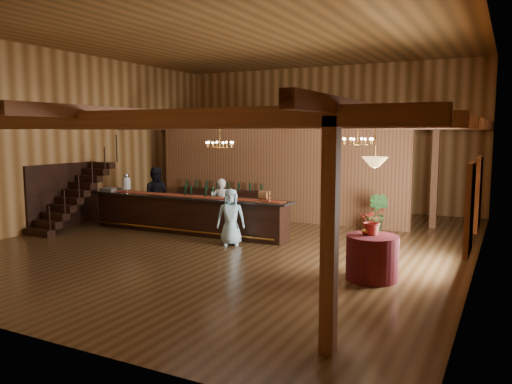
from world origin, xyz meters
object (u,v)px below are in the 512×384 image
at_px(backbar_shelf, 223,203).
at_px(staff_second, 155,195).
at_px(bartender, 221,204).
at_px(chandelier_left, 220,144).
at_px(tasting_bar, 187,214).
at_px(pendant_lamp, 375,162).
at_px(floor_plant, 377,213).
at_px(guest, 231,217).
at_px(chandelier_right, 358,141).
at_px(round_table, 372,258).
at_px(raffle_drum, 264,195).
at_px(beverage_dispenser, 126,183).

xyz_separation_m(backbar_shelf, staff_second, (-1.30, -2.10, 0.44)).
bearing_deg(bartender, chandelier_left, 101.62).
height_order(tasting_bar, bartender, bartender).
bearing_deg(tasting_bar, pendant_lamp, -20.66).
relative_size(tasting_bar, floor_plant, 5.45).
bearing_deg(tasting_bar, guest, -23.24).
xyz_separation_m(tasting_bar, chandelier_right, (4.90, 0.77, 2.19)).
height_order(tasting_bar, chandelier_left, chandelier_left).
height_order(chandelier_left, guest, chandelier_left).
height_order(round_table, staff_second, staff_second).
distance_m(chandelier_left, staff_second, 3.27).
relative_size(bartender, guest, 1.06).
height_order(tasting_bar, round_table, tasting_bar).
xyz_separation_m(chandelier_right, floor_plant, (0.16, 1.67, -2.15)).
xyz_separation_m(raffle_drum, chandelier_left, (-1.62, 0.38, 1.35)).
xyz_separation_m(beverage_dispenser, raffle_drum, (4.89, -0.04, -0.11)).
bearing_deg(round_table, beverage_dispenser, 165.19).
xyz_separation_m(chandelier_right, guest, (-2.92, -1.59, -2.00)).
bearing_deg(raffle_drum, chandelier_right, 18.65).
xyz_separation_m(tasting_bar, beverage_dispenser, (-2.33, 0.02, 0.83)).
bearing_deg(raffle_drum, staff_second, 169.33).
distance_m(backbar_shelf, chandelier_left, 3.63).
xyz_separation_m(round_table, staff_second, (-7.91, 3.01, 0.47)).
relative_size(pendant_lamp, staff_second, 0.49).
bearing_deg(floor_plant, backbar_shelf, 175.23).
distance_m(chandelier_left, guest, 2.45).
bearing_deg(chandelier_right, staff_second, 179.68).
relative_size(pendant_lamp, guest, 0.60).
height_order(beverage_dispenser, chandelier_left, chandelier_left).
distance_m(raffle_drum, chandelier_left, 2.15).
height_order(raffle_drum, bartender, bartender).
distance_m(beverage_dispenser, guest, 4.43).
bearing_deg(chandelier_left, floor_plant, 26.81).
xyz_separation_m(tasting_bar, backbar_shelf, (-0.51, 2.91, -0.07)).
height_order(chandelier_right, guest, chandelier_right).
bearing_deg(tasting_bar, raffle_drum, -1.14).
relative_size(raffle_drum, chandelier_left, 0.43).
height_order(tasting_bar, beverage_dispenser, beverage_dispenser).
distance_m(tasting_bar, staff_second, 2.02).
bearing_deg(guest, round_table, -45.63).
relative_size(chandelier_left, floor_plant, 0.66).
bearing_deg(tasting_bar, round_table, -20.66).
bearing_deg(tasting_bar, backbar_shelf, 99.25).
bearing_deg(guest, staff_second, 129.80).
bearing_deg(pendant_lamp, tasting_bar, 160.11).
distance_m(backbar_shelf, floor_plant, 5.59).
distance_m(backbar_shelf, staff_second, 2.51).
bearing_deg(pendant_lamp, staff_second, 159.15).
bearing_deg(round_table, chandelier_right, 111.90).
height_order(chandelier_right, staff_second, chandelier_right).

